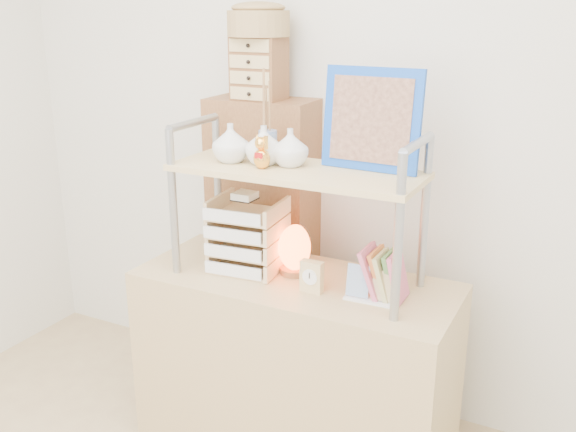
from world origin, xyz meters
name	(u,v)px	position (x,y,z in m)	size (l,w,h in m)	color
room_shell	(134,15)	(0.00, 0.39, 1.69)	(3.42, 3.41, 2.61)	silver
desk	(295,367)	(0.00, 1.20, 0.38)	(1.20, 0.50, 0.75)	tan
cabinet	(264,250)	(-0.34, 1.57, 0.68)	(0.45, 0.24, 1.35)	brown
hutch	(298,166)	(0.00, 1.21, 1.18)	(0.90, 0.34, 0.77)	#989DA6
letter_tray	(246,239)	(-0.21, 1.20, 0.87)	(0.27, 0.26, 0.31)	#D3B97F
salt_lamp	(295,249)	(-0.02, 1.24, 0.85)	(0.13, 0.12, 0.19)	brown
desk_clock	(312,277)	(0.10, 1.12, 0.81)	(0.08, 0.04, 0.12)	tan
postcard_stand	(369,292)	(0.31, 1.14, 0.79)	(0.17, 0.05, 0.12)	white
drawer_chest	(259,68)	(-0.34, 1.55, 1.48)	(0.20, 0.16, 0.25)	brown
woven_basket	(258,23)	(-0.34, 1.55, 1.65)	(0.25, 0.25, 0.10)	olive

